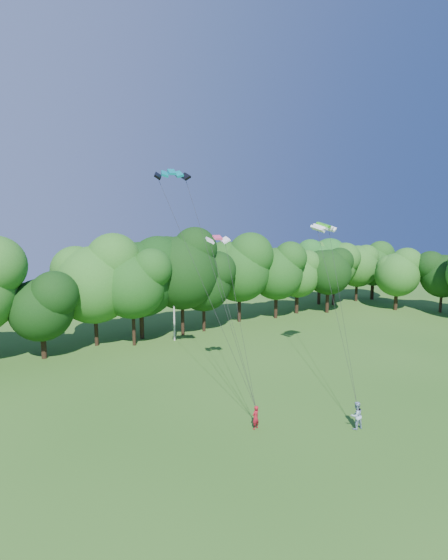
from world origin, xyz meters
TOP-DOWN VIEW (x-y plane):
  - ground at (0.00, 0.00)m, footprint 160.00×160.00m
  - utility_pole at (6.44, 32.70)m, footprint 1.63×0.22m
  - kite_flyer_left at (1.64, 11.37)m, footprint 0.66×0.51m
  - kite_flyer_right at (7.18, 7.77)m, footprint 0.99×0.81m
  - kite_teal at (-0.33, 19.08)m, footprint 2.73×1.81m
  - kite_green at (13.06, 16.94)m, footprint 2.94×1.98m
  - kite_pink at (2.52, 17.38)m, footprint 1.92×1.30m
  - tree_back_center at (3.73, 35.51)m, footprint 9.30×9.30m
  - tree_back_east at (34.70, 38.43)m, footprint 7.59×7.59m

SIDE VIEW (x-z plane):
  - ground at x=0.00m, z-range 0.00..0.00m
  - kite_flyer_left at x=1.64m, z-range 0.00..1.59m
  - kite_flyer_right at x=7.18m, z-range 0.00..1.86m
  - utility_pole at x=6.44m, z-range 0.12..8.27m
  - tree_back_east at x=34.70m, z-range 1.37..12.42m
  - tree_back_center at x=3.73m, z-range 1.68..15.22m
  - kite_pink at x=2.52m, z-range 12.11..12.45m
  - kite_green at x=13.06m, z-range 12.86..13.35m
  - kite_teal at x=-0.33m, z-range 16.75..17.28m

